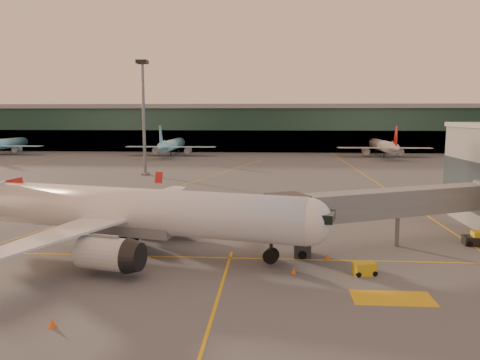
# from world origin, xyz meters

# --- Properties ---
(ground) EXTENTS (600.00, 600.00, 0.00)m
(ground) POSITION_xyz_m (0.00, 0.00, 0.00)
(ground) COLOR #4C4F54
(ground) RESTS_ON ground
(taxi_markings) EXTENTS (100.12, 173.00, 0.01)m
(taxi_markings) POSITION_xyz_m (-7.32, 44.49, 0.01)
(taxi_markings) COLOR gold
(taxi_markings) RESTS_ON ground
(terminal) EXTENTS (400.00, 20.00, 17.60)m
(terminal) POSITION_xyz_m (0.00, 141.79, 8.76)
(terminal) COLOR #19382D
(terminal) RESTS_ON ground
(mast_west_near) EXTENTS (2.40, 2.40, 25.60)m
(mast_west_near) POSITION_xyz_m (-20.00, 66.00, 14.86)
(mast_west_near) COLOR slate
(mast_west_near) RESTS_ON ground
(distant_aircraft_row) EXTENTS (290.00, 34.00, 13.00)m
(distant_aircraft_row) POSITION_xyz_m (-21.00, 118.00, 0.00)
(distant_aircraft_row) COLOR #94E7F8
(distant_aircraft_row) RESTS_ON ground
(main_airplane) EXTENTS (41.50, 37.75, 12.65)m
(main_airplane) POSITION_xyz_m (-5.73, 6.21, 4.11)
(main_airplane) COLOR white
(main_airplane) RESTS_ON ground
(jet_bridge) EXTENTS (28.06, 15.00, 6.14)m
(jet_bridge) POSITION_xyz_m (23.35, 11.13, 4.34)
(jet_bridge) COLOR slate
(jet_bridge) RESTS_ON ground
(catering_truck) EXTENTS (5.67, 3.04, 4.22)m
(catering_truck) POSITION_xyz_m (-5.01, 13.50, 2.40)
(catering_truck) COLOR #AF2719
(catering_truck) RESTS_ON ground
(gpu_cart) EXTENTS (2.10, 1.56, 1.10)m
(gpu_cart) POSITION_xyz_m (16.90, 1.07, 0.54)
(gpu_cart) COLOR gold
(gpu_cart) RESTS_ON ground
(pushback_tug) EXTENTS (3.02, 1.81, 1.50)m
(pushback_tug) POSITION_xyz_m (30.56, 11.22, 0.61)
(pushback_tug) COLOR black
(pushback_tug) RESTS_ON ground
(cone_nose) EXTENTS (0.48, 0.48, 0.61)m
(cone_nose) POSITION_xyz_m (14.22, 5.16, 0.29)
(cone_nose) COLOR #FF5B0D
(cone_nose) RESTS_ON ground
(cone_wing_right) EXTENTS (0.48, 0.48, 0.61)m
(cone_wing_right) POSITION_xyz_m (-5.07, -10.42, 0.29)
(cone_wing_right) COLOR #FF5B0D
(cone_wing_right) RESTS_ON ground
(cone_wing_left) EXTENTS (0.42, 0.42, 0.53)m
(cone_wing_left) POSITION_xyz_m (-6.38, 22.90, 0.26)
(cone_wing_left) COLOR #FF5B0D
(cone_wing_left) RESTS_ON ground
(cone_fwd) EXTENTS (0.45, 0.45, 0.57)m
(cone_fwd) POSITION_xyz_m (10.89, 1.06, 0.27)
(cone_fwd) COLOR #FF5B0D
(cone_fwd) RESTS_ON ground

